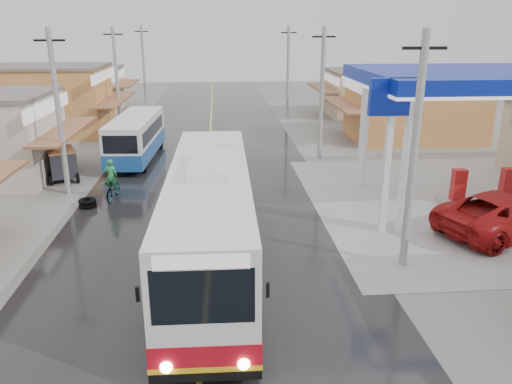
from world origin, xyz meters
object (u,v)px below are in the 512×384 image
cyclist (113,186)px  tricycle_near (62,162)px  tyre_stack (87,203)px  coach_bus (210,218)px  second_bus (136,137)px  jeepney (507,213)px

cyclist → tricycle_near: cyclist is taller
tricycle_near → tyre_stack: (2.36, -4.52, -0.78)m
coach_bus → second_bus: size_ratio=1.50×
jeepney → cyclist: cyclist is taller
tyre_stack → jeepney: bearing=-14.0°
cyclist → tyre_stack: (-0.99, -1.09, -0.46)m
jeepney → tricycle_near: size_ratio=2.50×
coach_bus → tyre_stack: (-5.80, 6.61, -1.67)m
second_bus → tyre_stack: 8.69m
tricycle_near → jeepney: bearing=-46.4°
cyclist → tyre_stack: cyclist is taller
tricycle_near → tyre_stack: tricycle_near is taller
cyclist → coach_bus: bearing=-52.4°
tyre_stack → coach_bus: bearing=-48.8°
second_bus → tyre_stack: second_bus is taller
tyre_stack → second_bus: bearing=82.9°
cyclist → tricycle_near: bearing=140.0°
cyclist → tyre_stack: bearing=-126.4°
jeepney → cyclist: (-16.70, 5.50, -0.18)m
coach_bus → jeepney: bearing=11.3°
jeepney → tricycle_near: tricycle_near is taller
cyclist → jeepney: bearing=-12.6°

